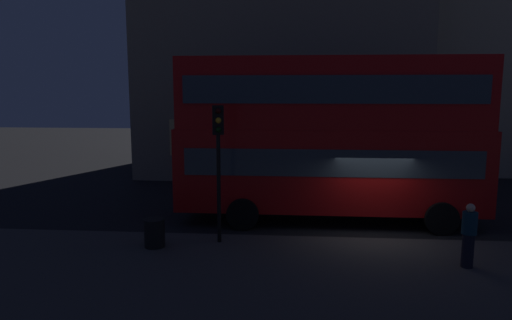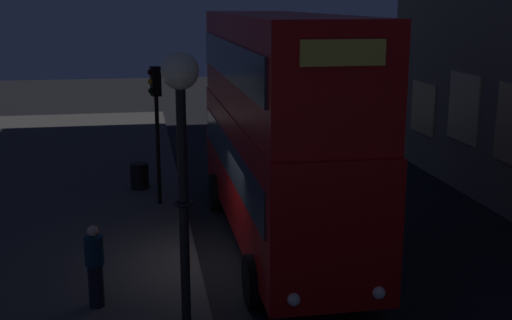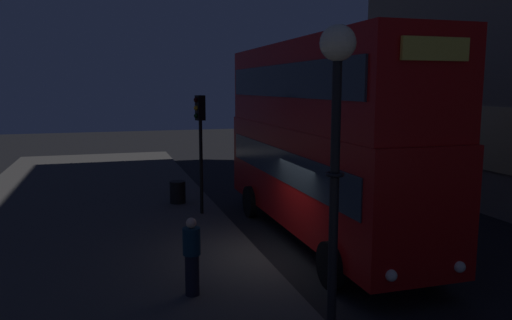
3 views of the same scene
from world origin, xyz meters
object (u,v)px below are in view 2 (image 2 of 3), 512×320
at_px(pedestrian, 95,265).
at_px(double_decker_bus, 277,119).
at_px(litter_bin, 139,176).
at_px(street_lamp, 182,147).
at_px(traffic_light_near_kerb, 156,107).

bearing_deg(pedestrian, double_decker_bus, -117.51).
xyz_separation_m(pedestrian, litter_bin, (-8.55, 0.89, -0.44)).
bearing_deg(double_decker_bus, litter_bin, -146.71).
bearing_deg(street_lamp, litter_bin, -176.82).
relative_size(double_decker_bus, pedestrian, 6.32).
bearing_deg(double_decker_bus, street_lamp, -22.33).
height_order(street_lamp, litter_bin, street_lamp).
relative_size(traffic_light_near_kerb, pedestrian, 2.43).
bearing_deg(litter_bin, pedestrian, -5.94).
distance_m(double_decker_bus, pedestrian, 5.89).
bearing_deg(double_decker_bus, traffic_light_near_kerb, -139.96).
relative_size(street_lamp, litter_bin, 6.31).
xyz_separation_m(double_decker_bus, pedestrian, (3.29, -4.34, -2.22)).
xyz_separation_m(street_lamp, pedestrian, (-3.50, -1.56, -3.08)).
distance_m(street_lamp, pedestrian, 4.92).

